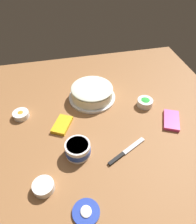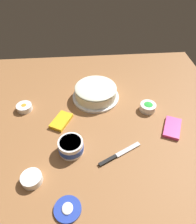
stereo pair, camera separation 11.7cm
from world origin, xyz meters
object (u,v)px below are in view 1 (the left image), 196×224
at_px(spreading_knife, 124,153).
at_px(sprinkle_bowl_blue, 44,187).
at_px(frosting_tub, 78,149).
at_px(frosted_cake, 92,93).
at_px(sprinkle_bowl_green, 145,102).
at_px(sprinkle_bowl_orange, 21,114).
at_px(frosting_tub_lid, 86,212).
at_px(candy_box_lower, 171,120).
at_px(candy_box_upper, 62,125).

distance_m(spreading_knife, sprinkle_bowl_blue, 0.39).
xyz_separation_m(frosting_tub, spreading_knife, (0.05, 0.21, -0.03)).
xyz_separation_m(frosted_cake, spreading_knife, (0.44, 0.06, -0.04)).
bearing_deg(spreading_knife, sprinkle_bowl_green, 143.39).
height_order(frosting_tub, sprinkle_bowl_orange, frosting_tub).
bearing_deg(sprinkle_bowl_orange, frosting_tub_lid, 23.74).
bearing_deg(sprinkle_bowl_orange, frosting_tub, 40.89).
xyz_separation_m(frosted_cake, frosting_tub_lid, (0.67, -0.16, -0.04)).
distance_m(frosted_cake, spreading_knife, 0.44).
height_order(frosting_tub, frosting_tub_lid, frosting_tub).
bearing_deg(sprinkle_bowl_green, spreading_knife, -36.61).
height_order(sprinkle_bowl_green, candy_box_lower, sprinkle_bowl_green).
bearing_deg(frosting_tub_lid, candy_box_lower, 124.62).
relative_size(frosting_tub_lid, candy_box_lower, 0.74).
height_order(frosted_cake, candy_box_lower, frosted_cake).
distance_m(frosting_tub, sprinkle_bowl_green, 0.51).
height_order(frosting_tub, candy_box_upper, frosting_tub).
distance_m(frosting_tub_lid, candy_box_lower, 0.66).
bearing_deg(candy_box_lower, sprinkle_bowl_green, -123.73).
distance_m(frosting_tub_lid, candy_box_upper, 0.48).
bearing_deg(frosting_tub, sprinkle_bowl_orange, -139.11).
bearing_deg(sprinkle_bowl_green, candy_box_lower, 31.01).
bearing_deg(candy_box_upper, sprinkle_bowl_blue, 10.32).
relative_size(spreading_knife, candy_box_upper, 1.66).
xyz_separation_m(frosting_tub_lid, spreading_knife, (-0.23, 0.22, -0.00)).
bearing_deg(spreading_knife, frosting_tub, -103.25).
relative_size(frosted_cake, candy_box_lower, 1.93).
relative_size(frosting_tub_lid, sprinkle_bowl_blue, 1.20).
bearing_deg(spreading_knife, frosting_tub_lid, -44.54).
bearing_deg(frosted_cake, spreading_knife, 8.19).
bearing_deg(sprinkle_bowl_green, candy_box_upper, -83.13).
distance_m(frosted_cake, candy_box_lower, 0.48).
bearing_deg(frosting_tub_lid, sprinkle_bowl_orange, -156.26).
height_order(spreading_knife, candy_box_lower, candy_box_lower).
bearing_deg(candy_box_lower, sprinkle_bowl_blue, -45.64).
xyz_separation_m(sprinkle_bowl_blue, candy_box_lower, (-0.24, 0.70, -0.01)).
distance_m(spreading_knife, candy_box_upper, 0.36).
bearing_deg(sprinkle_bowl_blue, frosting_tub, 130.76).
bearing_deg(sprinkle_bowl_green, sprinkle_bowl_orange, -94.93).
xyz_separation_m(frosting_tub, sprinkle_bowl_blue, (0.14, -0.17, -0.02)).
relative_size(frosted_cake, candy_box_upper, 2.17).
relative_size(frosting_tub_lid, candy_box_upper, 0.83).
xyz_separation_m(frosting_tub, candy_box_upper, (-0.20, -0.06, -0.03)).
bearing_deg(candy_box_lower, candy_box_upper, -74.10).
bearing_deg(sprinkle_bowl_orange, sprinkle_bowl_blue, 13.10).
xyz_separation_m(candy_box_lower, candy_box_upper, (-0.10, -0.59, 0.00)).
xyz_separation_m(spreading_knife, candy_box_lower, (-0.15, 0.32, 0.00)).
height_order(sprinkle_bowl_green, sprinkle_bowl_blue, sprinkle_bowl_green).
bearing_deg(candy_box_lower, frosting_tub_lid, -30.13).
height_order(candy_box_lower, candy_box_upper, candy_box_upper).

